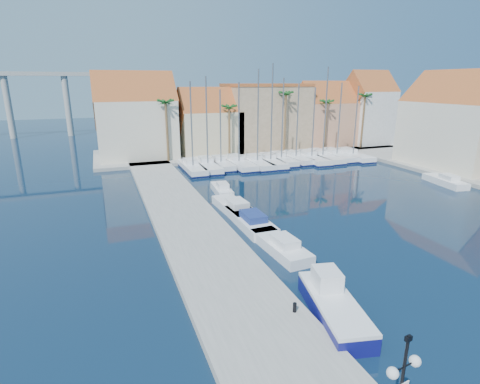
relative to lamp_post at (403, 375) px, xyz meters
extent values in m
plane|color=black|center=(7.26, 7.98, -3.30)|extent=(260.00, 260.00, 0.00)
cube|color=gray|center=(-1.74, 21.48, -3.05)|extent=(6.00, 77.00, 0.50)
cube|color=gray|center=(17.26, 55.98, -3.05)|extent=(54.00, 16.00, 0.50)
cylinder|color=black|center=(-0.26, -0.04, 0.29)|extent=(0.53, 0.13, 0.05)
cylinder|color=black|center=(0.26, 0.05, 0.29)|extent=(0.53, 0.13, 0.05)
sphere|color=white|center=(-0.53, -0.08, 0.29)|extent=(0.38, 0.38, 0.38)
sphere|color=white|center=(0.53, 0.09, 0.29)|extent=(0.38, 0.38, 0.38)
cube|color=black|center=(0.00, 0.01, 1.36)|extent=(0.25, 0.16, 0.17)
cylinder|color=black|center=(0.47, 7.85, -2.54)|extent=(0.21, 0.21, 0.52)
cube|color=#0F105D|center=(2.54, 7.27, -2.83)|extent=(3.41, 6.60, 0.94)
cube|color=white|center=(2.54, 7.27, -2.25)|extent=(3.41, 6.60, 0.21)
cube|color=white|center=(2.81, 8.49, -1.67)|extent=(1.69, 1.93, 1.15)
cube|color=white|center=(3.54, 15.76, -2.90)|extent=(2.41, 6.42, 0.80)
cube|color=white|center=(3.58, 15.13, -2.20)|extent=(1.55, 2.29, 0.60)
cube|color=white|center=(3.42, 21.54, -2.90)|extent=(2.39, 7.38, 0.80)
cube|color=navy|center=(3.42, 20.80, -2.20)|extent=(1.66, 2.59, 0.60)
cube|color=white|center=(3.31, 25.34, -2.90)|extent=(2.58, 7.14, 0.80)
cube|color=white|center=(3.34, 24.64, -2.20)|extent=(1.69, 2.53, 0.60)
cube|color=white|center=(4.08, 31.82, -2.90)|extent=(2.12, 5.29, 0.80)
cube|color=white|center=(4.04, 31.30, -2.20)|extent=(1.32, 1.91, 0.60)
cube|color=white|center=(31.26, 25.80, -2.90)|extent=(2.82, 6.28, 0.80)
cube|color=white|center=(31.17, 25.20, -2.20)|extent=(1.66, 2.30, 0.60)
cube|color=white|center=(3.53, 43.82, -2.80)|extent=(2.40, 9.19, 1.00)
cube|color=#0D1541|center=(3.53, 43.82, -3.12)|extent=(2.46, 9.25, 0.28)
cube|color=white|center=(3.53, 44.74, -2.00)|extent=(1.67, 2.76, 0.60)
cylinder|color=slate|center=(3.53, 43.36, 3.39)|extent=(0.20, 0.20, 11.38)
cube|color=white|center=(5.90, 44.42, -2.80)|extent=(3.12, 10.02, 1.00)
cube|color=#0D1541|center=(5.90, 44.42, -3.12)|extent=(3.19, 10.08, 0.28)
cube|color=white|center=(5.95, 45.41, -2.00)|extent=(1.96, 3.06, 0.60)
cylinder|color=slate|center=(5.87, 43.93, 3.71)|extent=(0.20, 0.20, 12.02)
cube|color=white|center=(7.98, 44.72, -2.80)|extent=(2.24, 8.22, 1.00)
cube|color=#0D1541|center=(7.98, 44.72, -3.12)|extent=(2.30, 8.28, 0.28)
cube|color=white|center=(7.97, 45.54, -2.00)|extent=(1.52, 2.48, 0.60)
cylinder|color=slate|center=(7.98, 44.31, 2.83)|extent=(0.20, 0.20, 10.26)
cube|color=white|center=(10.62, 44.33, -2.80)|extent=(2.83, 10.13, 1.00)
cube|color=#0D1541|center=(10.62, 44.33, -3.12)|extent=(2.89, 10.19, 0.28)
cube|color=white|center=(10.60, 45.34, -2.00)|extent=(1.90, 3.06, 0.60)
cylinder|color=slate|center=(10.63, 43.83, 3.33)|extent=(0.20, 0.20, 11.25)
cube|color=white|center=(13.36, 43.73, -2.80)|extent=(2.50, 9.39, 1.00)
cube|color=#0D1541|center=(13.36, 43.73, -3.12)|extent=(2.56, 9.45, 0.28)
cube|color=white|center=(13.36, 44.67, -2.00)|extent=(1.72, 2.82, 0.60)
cylinder|color=slate|center=(13.37, 43.26, 4.23)|extent=(0.20, 0.20, 13.06)
cube|color=white|center=(15.67, 43.88, -2.80)|extent=(3.29, 9.83, 1.00)
cube|color=#0D1541|center=(15.67, 43.88, -3.12)|extent=(3.36, 9.90, 0.28)
cube|color=white|center=(15.75, 44.84, -2.00)|extent=(1.99, 3.03, 0.60)
cylinder|color=slate|center=(15.63, 43.40, 4.60)|extent=(0.20, 0.20, 13.79)
cube|color=white|center=(17.80, 44.55, -2.80)|extent=(2.61, 8.96, 1.00)
cube|color=#0D1541|center=(17.80, 44.55, -3.12)|extent=(2.67, 9.02, 0.28)
cube|color=white|center=(17.83, 45.44, -2.00)|extent=(1.71, 2.72, 0.60)
cylinder|color=slate|center=(17.78, 44.10, 3.64)|extent=(0.20, 0.20, 11.87)
cube|color=white|center=(20.39, 44.65, -2.80)|extent=(2.59, 8.67, 1.00)
cube|color=#0D1541|center=(20.39, 44.65, -3.12)|extent=(2.65, 8.74, 0.28)
cube|color=white|center=(20.36, 45.51, -2.00)|extent=(1.67, 2.64, 0.60)
cylinder|color=slate|center=(20.41, 44.22, 3.26)|extent=(0.20, 0.20, 11.12)
cube|color=white|center=(22.92, 44.08, -2.80)|extent=(3.23, 10.16, 1.00)
cube|color=#0D1541|center=(22.92, 44.08, -3.12)|extent=(3.29, 10.22, 0.28)
cube|color=white|center=(22.98, 45.08, -2.00)|extent=(2.01, 3.11, 0.60)
cylinder|color=slate|center=(22.89, 43.58, 2.95)|extent=(0.20, 0.20, 10.50)
cube|color=white|center=(25.09, 44.34, -2.80)|extent=(2.75, 10.29, 1.00)
cube|color=#0D1541|center=(25.09, 44.34, -3.12)|extent=(2.81, 10.35, 0.28)
cube|color=white|center=(25.08, 45.37, -2.00)|extent=(1.89, 3.10, 0.60)
cylinder|color=slate|center=(25.10, 43.83, 4.46)|extent=(0.20, 0.20, 13.52)
cube|color=white|center=(27.80, 44.36, -2.80)|extent=(2.71, 9.47, 1.00)
cube|color=#0D1541|center=(27.80, 44.36, -3.12)|extent=(2.77, 9.53, 0.28)
cube|color=white|center=(27.77, 45.30, -2.00)|extent=(1.79, 2.87, 0.60)
cylinder|color=slate|center=(27.81, 43.89, 3.29)|extent=(0.20, 0.20, 11.18)
cube|color=white|center=(30.40, 43.57, -2.80)|extent=(2.85, 9.90, 1.00)
cube|color=#0D1541|center=(30.40, 43.57, -3.12)|extent=(2.91, 9.97, 0.28)
cube|color=white|center=(30.43, 44.55, -2.00)|extent=(1.88, 3.00, 0.60)
cylinder|color=slate|center=(30.39, 43.08, 3.03)|extent=(0.20, 0.20, 10.67)
cube|color=beige|center=(-2.74, 54.98, 1.70)|extent=(12.00, 9.00, 9.00)
cube|color=#964720|center=(-2.74, 54.98, 6.20)|extent=(12.30, 9.00, 9.00)
cube|color=beige|center=(9.26, 54.98, 0.70)|extent=(10.00, 8.00, 7.00)
cube|color=#964720|center=(9.26, 54.98, 4.20)|extent=(10.30, 8.00, 8.00)
cube|color=#9B805F|center=(20.26, 55.98, 2.70)|extent=(14.00, 10.00, 11.00)
cube|color=#964720|center=(20.26, 55.98, 8.45)|extent=(14.20, 10.20, 0.50)
cube|color=tan|center=(32.26, 54.98, 1.20)|extent=(10.00, 8.00, 8.00)
cube|color=#964720|center=(32.26, 54.98, 5.20)|extent=(10.30, 8.00, 8.00)
cube|color=silver|center=(41.26, 53.98, 2.20)|extent=(8.00, 8.00, 10.00)
cube|color=#964720|center=(41.26, 53.98, 7.20)|extent=(8.30, 8.00, 8.00)
cube|color=beige|center=(39.26, 31.98, 1.70)|extent=(9.00, 14.00, 9.00)
cube|color=#964720|center=(39.26, 31.98, 6.20)|extent=(9.00, 14.30, 9.00)
cylinder|color=brown|center=(1.26, 49.98, 1.70)|extent=(0.36, 0.36, 9.00)
sphere|color=#164E1B|center=(1.26, 49.98, 6.05)|extent=(2.60, 2.60, 2.60)
cylinder|color=brown|center=(11.26, 49.98, 1.20)|extent=(0.36, 0.36, 8.00)
sphere|color=#164E1B|center=(11.26, 49.98, 5.05)|extent=(2.60, 2.60, 2.60)
cylinder|color=brown|center=(21.26, 49.98, 2.20)|extent=(0.36, 0.36, 10.00)
sphere|color=#164E1B|center=(21.26, 49.98, 7.05)|extent=(2.60, 2.60, 2.60)
cylinder|color=brown|center=(29.26, 49.98, 1.45)|extent=(0.36, 0.36, 8.50)
sphere|color=#164E1B|center=(29.26, 49.98, 5.55)|extent=(2.60, 2.60, 2.60)
cylinder|color=brown|center=(37.26, 49.98, 1.95)|extent=(0.36, 0.36, 9.50)
sphere|color=#164E1B|center=(37.26, 49.98, 6.55)|extent=(2.60, 2.60, 2.60)
cylinder|color=#9E9E99|center=(-26.74, 89.98, 3.70)|extent=(1.40, 1.40, 14.00)
cylinder|color=#9E9E99|center=(-14.74, 89.98, 3.70)|extent=(1.40, 1.40, 14.00)
camera|label=1|loc=(-8.31, -7.35, 8.97)|focal=28.00mm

